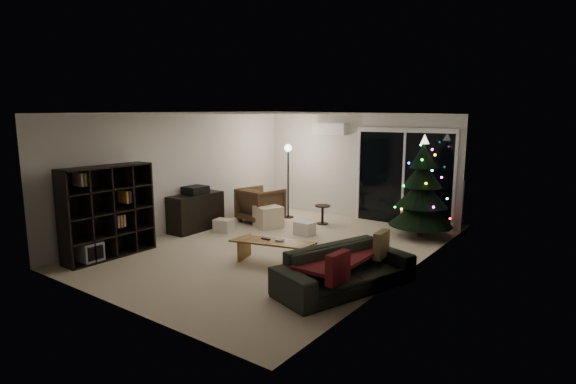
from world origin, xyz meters
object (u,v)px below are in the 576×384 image
Objects in this scene: media_cabinet at (196,212)px; sofa at (345,269)px; coffee_table at (273,253)px; bookshelf at (102,210)px; armchair at (261,205)px; christmas_tree at (422,187)px.

media_cabinet reaches higher than sofa.
media_cabinet is 0.96× the size of coffee_table.
bookshelf is 3.70m from armchair.
christmas_tree is (-0.16, 3.46, 0.74)m from sofa.
christmas_tree is at bearing 28.13° from media_cabinet.
armchair is at bearing 118.08° from coffee_table.
christmas_tree reaches higher than armchair.
armchair is 3.17m from coffee_table.
christmas_tree is (3.49, 0.94, 0.64)m from armchair.
armchair is 3.67m from christmas_tree.
bookshelf is at bearing 89.10° from armchair.
bookshelf is 6.17m from christmas_tree.
armchair is at bearing 74.30° from sofa.
sofa reaches higher than coffee_table.
sofa is 1.59× the size of coffee_table.
coffee_table is (2.17, -2.30, -0.20)m from armchair.
coffee_table is at bearing 142.54° from armchair.
christmas_tree is at bearing 23.58° from bookshelf.
bookshelf is 3.17m from coffee_table.
coffee_table is (2.82, -0.89, -0.19)m from media_cabinet.
christmas_tree reaches higher than media_cabinet.
bookshelf is 1.22× the size of coffee_table.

